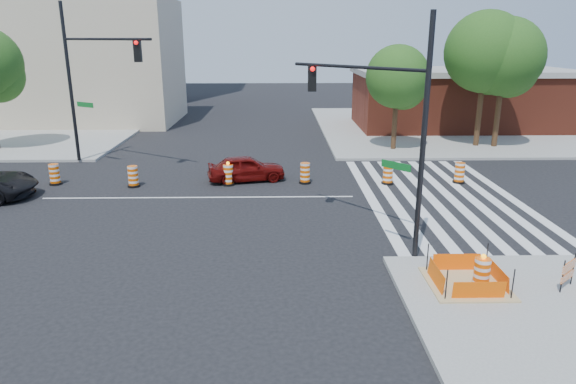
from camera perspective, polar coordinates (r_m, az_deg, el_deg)
ground at (r=23.56m, az=-9.91°, el=-0.60°), size 120.00×120.00×0.00m
sidewalk_ne at (r=43.27m, az=18.42°, el=6.83°), size 22.00×22.00×0.15m
sidewalk_nw at (r=46.17m, az=-29.23°, el=6.14°), size 22.00×22.00×0.15m
crosswalk_east at (r=24.41m, az=16.40°, el=-0.42°), size 6.75×13.50×0.01m
lane_centerline at (r=23.56m, az=-9.91°, el=-0.59°), size 14.00×0.12×0.01m
excavation_pit at (r=15.79m, az=19.21°, el=-9.45°), size 2.20×2.20×0.90m
brick_storefront at (r=42.97m, az=18.70°, el=9.77°), size 16.50×8.50×4.60m
beige_midrise at (r=46.93m, az=-21.18°, el=13.36°), size 14.00×10.00×10.00m
red_coupe at (r=25.82m, az=-4.65°, el=2.65°), size 4.09×2.34×1.31m
signal_pole_se at (r=16.98m, az=10.50°, el=8.72°), size 3.87×4.39×7.56m
signal_pole_nw at (r=29.93m, az=-21.15°, el=12.56°), size 5.60×3.65×8.66m
pit_drum at (r=15.47m, az=20.70°, el=-8.62°), size 0.55×0.55×1.08m
barricade at (r=16.53m, az=28.69°, el=-7.71°), size 0.65×0.56×0.96m
tree_north_c at (r=32.89m, az=12.10°, el=12.04°), size 3.86×3.86×6.57m
tree_north_d at (r=35.41m, az=21.12°, el=13.85°), size 5.06×5.06×8.61m
tree_north_e at (r=35.56m, az=22.91°, el=13.25°), size 4.84×4.84×8.22m
median_drum_1 at (r=27.62m, az=-24.50°, el=1.73°), size 0.60×0.60×1.02m
median_drum_2 at (r=25.87m, az=-16.83°, el=1.60°), size 0.60×0.60×1.02m
median_drum_3 at (r=25.20m, az=-6.65°, el=1.84°), size 0.60×0.60×1.18m
median_drum_4 at (r=25.38m, az=1.90°, el=2.04°), size 0.60×0.60×1.02m
median_drum_5 at (r=25.70m, az=11.04°, el=1.92°), size 0.60×0.60×1.02m
median_drum_6 at (r=26.79m, az=18.51°, el=1.96°), size 0.60×0.60×1.02m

